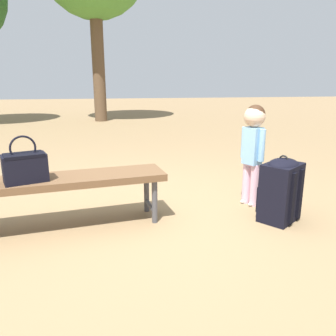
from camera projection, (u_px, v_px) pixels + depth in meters
name	position (u px, v px, depth m)	size (l,w,h in m)	color
ground_plane	(145.00, 216.00, 3.12)	(40.00, 40.00, 0.00)	#8C704C
park_bench	(69.00, 183.00, 2.81)	(1.64, 0.63, 0.45)	brown
handbag	(25.00, 166.00, 2.61)	(0.36, 0.28, 0.37)	black
child_standing	(253.00, 139.00, 3.26)	(0.20, 0.25, 1.00)	#E5B2C6
backpack_large	(281.00, 188.00, 2.97)	(0.44, 0.42, 0.60)	black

